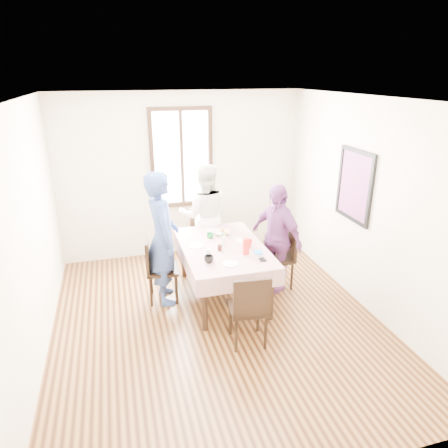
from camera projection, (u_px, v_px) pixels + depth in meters
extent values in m
plane|color=black|center=(217.00, 321.00, 5.13)|extent=(4.50, 4.50, 0.00)
plane|color=beige|center=(182.00, 176.00, 6.68)|extent=(4.00, 0.00, 4.00)
plane|color=beige|center=(368.00, 207.00, 5.16)|extent=(0.00, 4.50, 4.50)
cube|color=black|center=(182.00, 158.00, 6.56)|extent=(1.02, 0.06, 1.62)
cube|color=white|center=(182.00, 158.00, 6.57)|extent=(0.90, 0.02, 1.50)
cube|color=red|center=(355.00, 186.00, 5.35)|extent=(0.04, 0.76, 0.96)
cube|color=black|center=(223.00, 272.00, 5.57)|extent=(0.97, 1.55, 0.75)
cube|color=#5C0D17|center=(223.00, 247.00, 5.44)|extent=(1.09, 1.67, 0.01)
cube|color=black|center=(163.00, 269.00, 5.47)|extent=(0.46, 0.46, 0.91)
cube|color=black|center=(276.00, 258.00, 5.79)|extent=(0.46, 0.46, 0.91)
cube|color=black|center=(205.00, 238.00, 6.51)|extent=(0.43, 0.43, 0.91)
cube|color=black|center=(248.00, 307.00, 4.59)|extent=(0.46, 0.46, 0.91)
imported|color=navy|center=(163.00, 238.00, 5.32)|extent=(0.45, 0.67, 1.81)
imported|color=white|center=(205.00, 216.00, 6.36)|extent=(0.93, 0.79, 1.67)
imported|color=#75397A|center=(276.00, 238.00, 5.67)|extent=(0.70, 0.99, 1.55)
imported|color=black|center=(209.00, 259.00, 4.96)|extent=(0.14, 0.14, 0.09)
imported|color=red|center=(248.00, 243.00, 5.40)|extent=(0.13, 0.13, 0.10)
imported|color=#0C7226|center=(210.00, 236.00, 5.69)|extent=(0.12, 0.12, 0.07)
imported|color=white|center=(222.00, 233.00, 5.81)|extent=(0.23, 0.23, 0.05)
cube|color=red|center=(246.00, 246.00, 5.17)|extent=(0.07, 0.07, 0.22)
cylinder|color=white|center=(258.00, 255.00, 5.11)|extent=(0.12, 0.12, 0.06)
cylinder|color=black|center=(220.00, 248.00, 5.29)|extent=(0.06, 0.06, 0.08)
cylinder|color=silver|center=(209.00, 252.00, 5.15)|extent=(0.06, 0.06, 0.09)
cube|color=black|center=(262.00, 259.00, 5.05)|extent=(0.07, 0.15, 0.01)
cylinder|color=silver|center=(224.00, 241.00, 5.43)|extent=(0.07, 0.07, 0.13)
cylinder|color=white|center=(196.00, 246.00, 5.43)|extent=(0.20, 0.20, 0.01)
cylinder|color=white|center=(243.00, 241.00, 5.60)|extent=(0.20, 0.20, 0.01)
cylinder|color=white|center=(213.00, 230.00, 5.97)|extent=(0.20, 0.20, 0.01)
cylinder|color=white|center=(230.00, 264.00, 4.93)|extent=(0.20, 0.20, 0.01)
cylinder|color=blue|center=(258.00, 252.00, 5.10)|extent=(0.12, 0.12, 0.01)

